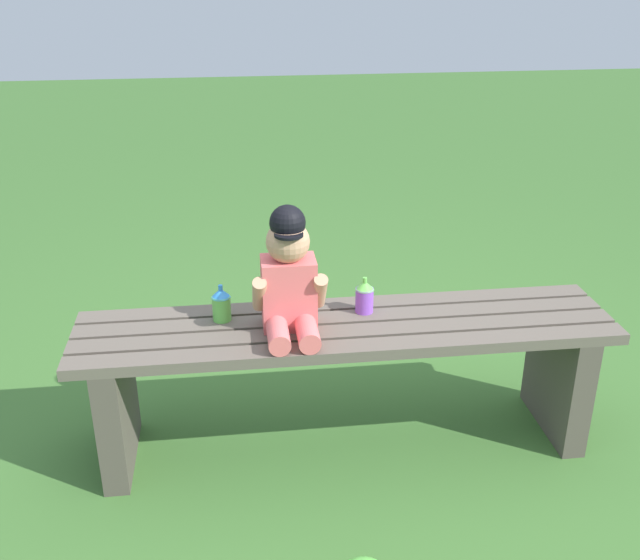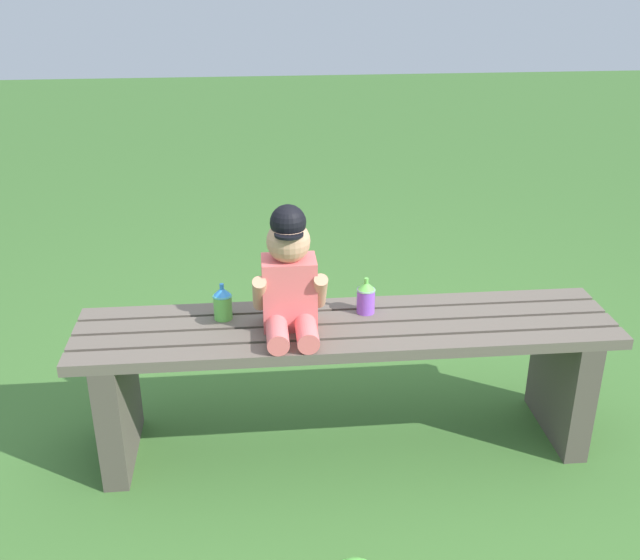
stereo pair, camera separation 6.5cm
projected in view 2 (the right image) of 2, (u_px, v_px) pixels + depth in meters
ground_plane at (345, 441)px, 2.59m from camera, size 16.00×16.00×0.00m
park_bench at (346, 363)px, 2.46m from camera, size 1.75×0.38×0.46m
child_figure at (289, 277)px, 2.30m from camera, size 0.23×0.27×0.40m
sippy_cup_left at (223, 302)px, 2.41m from camera, size 0.06×0.06×0.12m
sippy_cup_right at (366, 296)px, 2.45m from camera, size 0.06×0.06×0.12m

